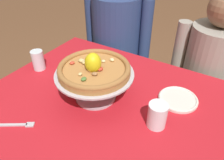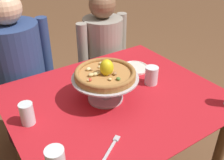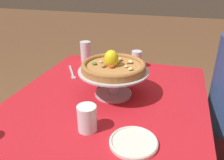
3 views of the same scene
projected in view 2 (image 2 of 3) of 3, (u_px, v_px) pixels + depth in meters
name	position (u px, v px, depth m)	size (l,w,h in m)	color
dining_table	(116.00, 113.00, 1.47)	(1.13, 0.95, 0.73)	brown
pizza_stand	(105.00, 85.00, 1.35)	(0.35, 0.35, 0.14)	#B7B7C1
pizza	(105.00, 73.00, 1.31)	(0.31, 0.31, 0.10)	#AD753D
water_glass_side_right	(151.00, 76.00, 1.51)	(0.08, 0.08, 0.11)	white
water_glass_side_left	(27.00, 115.00, 1.20)	(0.07, 0.07, 0.11)	silver
side_plate	(135.00, 68.00, 1.68)	(0.18, 0.18, 0.02)	silver
dinner_fork	(109.00, 151.00, 1.07)	(0.19, 0.13, 0.01)	#B7B7C1
diner_left	(20.00, 81.00, 1.81)	(0.52, 0.39, 1.22)	maroon
diner_right	(103.00, 65.00, 2.15)	(0.47, 0.35, 1.14)	navy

